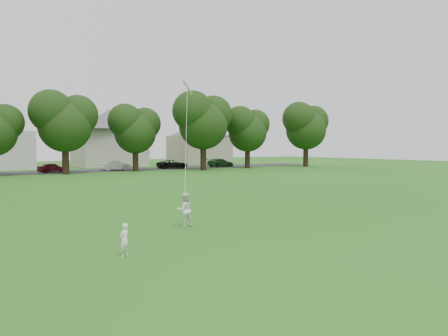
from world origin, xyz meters
TOP-DOWN VIEW (x-y plane):
  - ground at (0.00, 0.00)m, footprint 160.00×160.00m
  - street at (0.00, 42.00)m, footprint 90.00×7.00m
  - toddler at (-2.96, -0.30)m, footprint 0.42×0.36m
  - older_boy at (0.76, 2.70)m, footprint 0.71×0.58m
  - kite at (2.50, 5.56)m, footprint 2.15×3.36m
  - tree_row at (3.42, 35.61)m, footprint 82.77×9.26m
  - parked_cars at (1.32, 41.00)m, footprint 61.94×2.42m

SIDE VIEW (x-z plane):
  - ground at x=0.00m, z-range 0.00..0.00m
  - street at x=0.00m, z-range 0.00..0.01m
  - toddler at x=-2.96m, z-range 0.00..0.97m
  - parked_cars at x=1.32m, z-range -0.02..1.26m
  - older_boy at x=0.76m, z-range 0.00..1.34m
  - kite at x=2.50m, z-range -0.65..7.93m
  - tree_row at x=3.42m, z-range 1.10..11.39m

